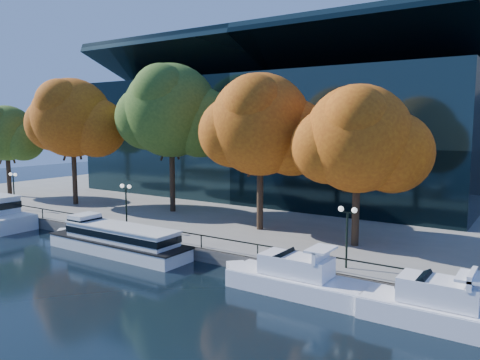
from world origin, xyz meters
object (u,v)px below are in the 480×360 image
Objects in this scene: tree_3 at (262,127)px; tree_4 at (360,141)px; lamp_0 at (13,182)px; cruiser_far at (439,307)px; tree_0 at (7,134)px; tree_1 at (73,120)px; lamp_1 at (126,196)px; lamp_2 at (347,223)px; tour_boat at (114,238)px; cruiser_near at (296,278)px; tree_2 at (172,113)px.

tree_4 is (8.98, -0.74, -1.03)m from tree_3.
lamp_0 is (-36.59, -5.73, -5.04)m from tree_4.
tree_0 is at bearing 170.64° from cruiser_far.
tree_3 is (24.77, 0.64, -0.75)m from tree_1.
lamp_2 is at bearing 0.00° from lamp_1.
tree_3 is (7.84, 9.86, 8.88)m from tour_boat.
tree_2 reaches higher than cruiser_near.
tree_0 is at bearing 163.82° from tour_boat.
lamp_0 reaches higher than cruiser_far.
cruiser_far is 0.83× the size of tree_0.
tree_1 is at bearing 64.07° from lamp_0.
cruiser_far is 14.60m from tree_4.
tree_1 is at bearing 167.01° from cruiser_far.
lamp_0 is (-36.12, 3.53, 3.03)m from cruiser_near.
tree_3 reaches higher than cruiser_near.
lamp_0 is 1.00× the size of lamp_2.
tree_2 reaches higher than tree_3.
tree_0 reaches higher than lamp_0.
cruiser_far is at bearing -1.42° from cruiser_near.
tree_2 reaches higher than tree_0.
cruiser_near is 12.29m from tree_4.
cruiser_far is at bearing -23.27° from tree_2.
tree_4 reaches higher than lamp_2.
tree_2 reaches higher than lamp_2.
tree_1 is 3.60× the size of lamp_1.
lamp_2 is (1.34, -5.73, -5.04)m from tree_4.
tree_2 is 1.14× the size of tree_3.
tree_3 is 13.62m from lamp_2.
tour_boat is 1.24× the size of tree_0.
lamp_1 is (-18.57, 3.53, 3.03)m from cruiser_near.
lamp_0 is (-27.61, -6.48, -6.07)m from tree_3.
tree_4 is (0.47, 9.26, 8.06)m from cruiser_near.
tour_boat is 3.60× the size of lamp_2.
tree_2 is at bearing 158.89° from lamp_2.
lamp_0 is at bearing 175.18° from cruiser_far.
tree_2 is at bearing 156.73° from cruiser_far.
cruiser_near is 0.91× the size of tree_0.
tree_4 is 7.75m from lamp_2.
lamp_0 is 17.55m from lamp_1.
lamp_2 is at bearing -6.20° from tree_0.
lamp_0 is (9.74, -5.18, -4.99)m from tree_0.
tree_3 is (37.34, 1.30, 1.08)m from tree_0.
cruiser_far is 0.67× the size of tree_1.
tree_1 is at bearing 164.29° from cruiser_near.
tree_1 is 24.79m from tree_3.
lamp_1 is at bearing -10.74° from tree_0.
lamp_1 is 20.38m from lamp_2.
cruiser_far reaches higher than tour_boat.
lamp_2 is (20.38, 0.00, 0.00)m from lamp_1.
tree_3 is at bearing -10.34° from tree_2.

